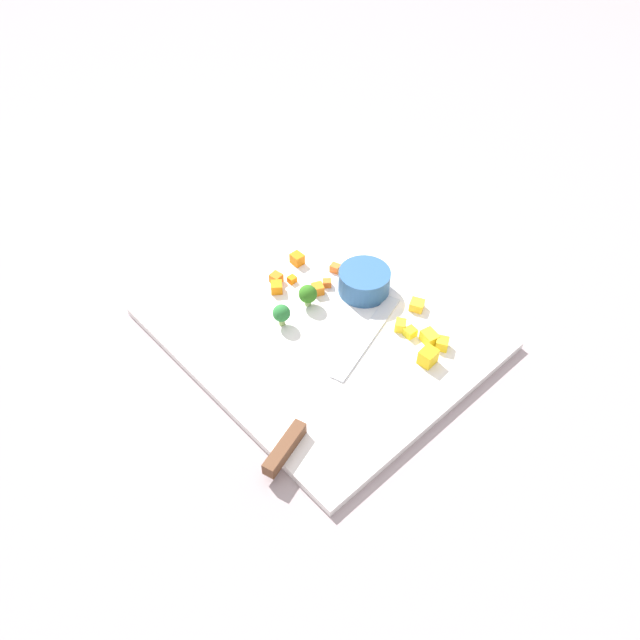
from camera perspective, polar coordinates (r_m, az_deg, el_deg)
ground_plane at (r=0.86m, az=0.00°, el=-1.01°), size 4.00×4.00×0.00m
cutting_board at (r=0.86m, az=0.00°, el=-0.74°), size 0.42×0.35×0.01m
prep_bowl at (r=0.89m, az=4.05°, el=3.52°), size 0.07×0.07×0.04m
chef_knife at (r=0.76m, az=-0.34°, el=-7.76°), size 0.11×0.32×0.02m
carrot_dice_0 at (r=0.91m, az=0.64°, el=3.38°), size 0.02×0.02×0.01m
carrot_dice_1 at (r=0.90m, az=-4.08°, el=2.93°), size 0.02×0.02×0.01m
carrot_dice_2 at (r=0.91m, az=-4.01°, el=3.83°), size 0.02×0.02×0.01m
carrot_dice_3 at (r=0.91m, az=-2.57°, el=3.71°), size 0.01×0.01×0.01m
carrot_dice_4 at (r=0.93m, az=1.39°, el=4.75°), size 0.02×0.02×0.01m
carrot_dice_5 at (r=0.94m, az=-2.09°, el=5.58°), size 0.02×0.02×0.02m
carrot_dice_6 at (r=0.89m, az=-0.20°, el=2.85°), size 0.02×0.02×0.01m
pepper_dice_0 at (r=0.84m, az=8.22°, el=-1.12°), size 0.02×0.02×0.01m
pepper_dice_1 at (r=0.81m, az=9.80°, el=-3.32°), size 0.02×0.02×0.02m
pepper_dice_2 at (r=0.84m, az=11.07°, el=-2.13°), size 0.02×0.02×0.02m
pepper_dice_3 at (r=0.84m, az=9.93°, el=-1.58°), size 0.03×0.02×0.02m
pepper_dice_4 at (r=0.85m, az=7.33°, el=-0.49°), size 0.02×0.02×0.01m
pepper_dice_5 at (r=0.88m, az=8.82°, el=1.34°), size 0.02×0.02×0.01m
broccoli_floret_0 at (r=0.84m, az=-3.53°, el=0.58°), size 0.02×0.02×0.03m
broccoli_floret_1 at (r=0.87m, az=-1.11°, el=2.35°), size 0.03×0.03×0.03m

